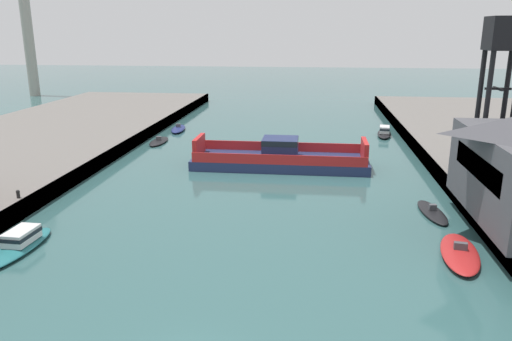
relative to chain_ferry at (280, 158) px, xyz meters
name	(u,v)px	position (x,y,z in m)	size (l,w,h in m)	color
chain_ferry	(280,158)	(0.00, 0.00, 0.00)	(19.93, 6.61, 3.36)	navy
moored_boat_near_left	(19,243)	(-16.82, -24.67, -0.52)	(2.52, 7.69, 1.41)	#237075
moored_boat_near_right	(159,141)	(-17.75, 10.72, -0.83)	(2.18, 6.23, 0.89)	black
moored_boat_mid_left	(384,132)	(14.16, 19.16, -0.47)	(2.86, 7.12, 1.54)	black
moored_boat_mid_right	(432,212)	(13.98, -13.78, -0.84)	(2.34, 6.18, 0.88)	black
moored_boat_far_left	(178,129)	(-17.34, 19.42, -0.74)	(2.69, 6.68, 1.09)	navy
moored_boat_far_right	(460,253)	(14.00, -22.21, -0.74)	(3.48, 7.27, 1.09)	red
crane_tower	(502,57)	(19.89, -8.39, 11.78)	(2.95, 2.95, 14.71)	black
bollard_left_far	(18,193)	(-20.65, -18.26, 0.93)	(0.32, 0.32, 0.71)	black
bollard_right_far	(493,213)	(17.22, -18.35, 0.93)	(0.32, 0.32, 0.71)	black
smokestack_distant_a	(26,17)	(-63.54, 58.19, 17.14)	(2.60, 2.60, 34.31)	#9E998E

